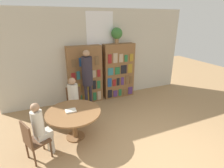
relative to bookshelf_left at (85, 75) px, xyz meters
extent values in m
plane|color=#9E7A51|center=(0.61, -3.22, -0.94)|extent=(16.00, 16.00, 0.00)
cube|color=beige|center=(0.61, 0.19, 0.56)|extent=(6.40, 0.06, 3.00)
cube|color=white|center=(0.61, 0.16, 1.41)|extent=(0.90, 0.01, 1.10)
cube|color=brown|center=(0.00, 0.00, 0.00)|extent=(1.10, 0.32, 1.90)
cube|color=brown|center=(-0.42, -0.17, -0.76)|extent=(0.13, 0.02, 0.25)
cube|color=#236638|center=(-0.25, -0.17, -0.75)|extent=(0.13, 0.02, 0.26)
cube|color=olive|center=(-0.09, -0.17, -0.76)|extent=(0.10, 0.02, 0.26)
cube|color=olive|center=(0.08, -0.17, -0.72)|extent=(0.14, 0.02, 0.33)
cube|color=#236638|center=(0.25, -0.17, -0.74)|extent=(0.11, 0.02, 0.29)
cube|color=tan|center=(0.41, -0.17, -0.73)|extent=(0.12, 0.02, 0.30)
cube|color=olive|center=(-0.42, -0.17, -0.36)|extent=(0.11, 0.02, 0.23)
cube|color=olive|center=(-0.26, -0.17, -0.34)|extent=(0.09, 0.02, 0.26)
cube|color=brown|center=(-0.08, -0.17, -0.34)|extent=(0.09, 0.02, 0.26)
cube|color=olive|center=(0.07, -0.17, -0.32)|extent=(0.12, 0.02, 0.30)
cube|color=black|center=(0.25, -0.17, -0.32)|extent=(0.12, 0.02, 0.30)
cube|color=#236638|center=(0.41, -0.17, -0.34)|extent=(0.11, 0.02, 0.27)
cube|color=maroon|center=(-0.41, -0.17, 0.06)|extent=(0.13, 0.02, 0.23)
cube|color=#2D707A|center=(-0.26, -0.17, 0.07)|extent=(0.11, 0.02, 0.26)
cube|color=brown|center=(-0.09, -0.17, 0.06)|extent=(0.10, 0.02, 0.24)
cube|color=olive|center=(0.08, -0.17, 0.09)|extent=(0.12, 0.02, 0.30)
cube|color=tan|center=(0.25, -0.17, 0.06)|extent=(0.13, 0.02, 0.24)
cube|color=maroon|center=(0.42, -0.17, 0.06)|extent=(0.11, 0.02, 0.24)
cube|color=brown|center=(-0.37, -0.17, 0.47)|extent=(0.14, 0.02, 0.24)
cube|color=navy|center=(-0.13, -0.17, 0.49)|extent=(0.15, 0.02, 0.26)
cube|color=maroon|center=(0.13, -0.17, 0.50)|extent=(0.14, 0.02, 0.29)
cube|color=brown|center=(0.38, -0.17, 0.49)|extent=(0.14, 0.02, 0.27)
cube|color=brown|center=(1.22, 0.00, 0.00)|extent=(1.10, 0.32, 1.90)
cube|color=black|center=(0.81, -0.17, -0.74)|extent=(0.15, 0.02, 0.29)
cube|color=#4C2D6B|center=(1.02, -0.17, -0.77)|extent=(0.15, 0.02, 0.23)
cube|color=#236638|center=(1.21, -0.17, -0.76)|extent=(0.11, 0.02, 0.25)
cube|color=brown|center=(1.41, -0.17, -0.77)|extent=(0.15, 0.02, 0.23)
cube|color=#4C2D6B|center=(1.63, -0.17, -0.75)|extent=(0.17, 0.02, 0.27)
cube|color=navy|center=(0.80, -0.17, -0.32)|extent=(0.14, 0.02, 0.31)
cube|color=maroon|center=(0.98, -0.17, -0.35)|extent=(0.12, 0.02, 0.24)
cube|color=black|center=(1.13, -0.17, -0.34)|extent=(0.10, 0.02, 0.27)
cube|color=#4C2D6B|center=(1.29, -0.17, -0.33)|extent=(0.10, 0.02, 0.28)
cube|color=brown|center=(1.48, -0.17, -0.31)|extent=(0.11, 0.02, 0.32)
cube|color=brown|center=(1.64, -0.17, -0.33)|extent=(0.09, 0.02, 0.29)
cube|color=#2D707A|center=(0.84, -0.17, 0.07)|extent=(0.19, 0.02, 0.25)
cube|color=#236638|center=(1.09, -0.17, 0.07)|extent=(0.18, 0.02, 0.25)
cube|color=black|center=(1.34, -0.17, 0.09)|extent=(0.21, 0.02, 0.30)
cube|color=olive|center=(1.58, -0.17, 0.10)|extent=(0.16, 0.02, 0.31)
cube|color=maroon|center=(0.81, -0.17, 0.50)|extent=(0.12, 0.02, 0.30)
cube|color=tan|center=(1.01, -0.17, 0.51)|extent=(0.15, 0.02, 0.32)
cube|color=tan|center=(1.22, -0.17, 0.49)|extent=(0.14, 0.02, 0.28)
cube|color=#236638|center=(1.41, -0.17, 0.47)|extent=(0.11, 0.02, 0.24)
cube|color=olive|center=(1.62, -0.17, 0.48)|extent=(0.13, 0.02, 0.26)
cylinder|color=#997047|center=(1.13, 0.00, 1.05)|extent=(0.13, 0.13, 0.19)
sphere|color=#387033|center=(1.13, 0.00, 1.29)|extent=(0.37, 0.37, 0.37)
cylinder|color=brown|center=(-0.77, -1.79, -0.93)|extent=(0.44, 0.44, 0.03)
cylinder|color=brown|center=(-0.77, -1.79, -0.60)|extent=(0.12, 0.12, 0.63)
cylinder|color=brown|center=(-0.77, -1.79, -0.26)|extent=(1.26, 1.26, 0.04)
cube|color=brown|center=(-1.58, -2.15, -0.53)|extent=(0.53, 0.53, 0.04)
cube|color=brown|center=(-1.75, -2.23, -0.29)|extent=(0.20, 0.38, 0.45)
cylinder|color=brown|center=(-1.50, -1.93, -0.75)|extent=(0.04, 0.04, 0.39)
cylinder|color=brown|center=(-1.36, -2.24, -0.75)|extent=(0.04, 0.04, 0.39)
cylinder|color=brown|center=(-1.81, -2.07, -0.75)|extent=(0.04, 0.04, 0.39)
cylinder|color=brown|center=(-1.67, -2.38, -0.75)|extent=(0.04, 0.04, 0.39)
cube|color=brown|center=(-0.59, -0.92, -0.53)|extent=(0.47, 0.47, 0.04)
cube|color=brown|center=(-0.56, -0.74, -0.29)|extent=(0.40, 0.12, 0.45)
cylinder|color=brown|center=(-0.46, -1.12, -0.75)|extent=(0.04, 0.04, 0.39)
cylinder|color=brown|center=(-0.79, -1.05, -0.75)|extent=(0.04, 0.04, 0.39)
cylinder|color=brown|center=(-0.39, -0.79, -0.75)|extent=(0.04, 0.04, 0.39)
cylinder|color=brown|center=(-0.72, -0.72, -0.75)|extent=(0.04, 0.04, 0.39)
cube|color=beige|center=(-0.62, -1.06, -0.45)|extent=(0.34, 0.37, 0.12)
cylinder|color=beige|center=(-0.60, -0.98, -0.14)|extent=(0.28, 0.28, 0.50)
sphere|color=#A37A5B|center=(-0.60, -0.98, 0.20)|extent=(0.19, 0.19, 0.19)
cylinder|color=beige|center=(-0.57, -1.18, -0.73)|extent=(0.10, 0.10, 0.43)
cylinder|color=beige|center=(-0.72, -1.15, -0.73)|extent=(0.10, 0.10, 0.43)
cube|color=beige|center=(-1.45, -2.10, -0.45)|extent=(0.38, 0.34, 0.12)
cylinder|color=beige|center=(-1.53, -2.13, -0.14)|extent=(0.22, 0.22, 0.50)
sphere|color=#A37A5B|center=(-1.53, -2.13, 0.19)|extent=(0.17, 0.17, 0.17)
cylinder|color=beige|center=(-1.38, -1.99, -0.73)|extent=(0.10, 0.10, 0.43)
cylinder|color=beige|center=(-1.33, -2.11, -0.73)|extent=(0.10, 0.10, 0.43)
cylinder|color=#28232D|center=(-0.13, -0.51, -0.55)|extent=(0.10, 0.10, 0.80)
cylinder|color=#28232D|center=(0.01, -0.51, -0.55)|extent=(0.10, 0.10, 0.80)
cylinder|color=#28232D|center=(-0.06, -0.51, 0.28)|extent=(0.32, 0.32, 0.86)
sphere|color=#A37A5B|center=(-0.06, -0.51, 0.81)|extent=(0.20, 0.20, 0.20)
cylinder|color=#28232D|center=(0.04, -0.23, 0.50)|extent=(0.07, 0.30, 0.07)
cube|color=silver|center=(-0.82, -1.75, -0.23)|extent=(0.24, 0.18, 0.03)
camera|label=1|loc=(-1.35, -5.35, 1.75)|focal=28.00mm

